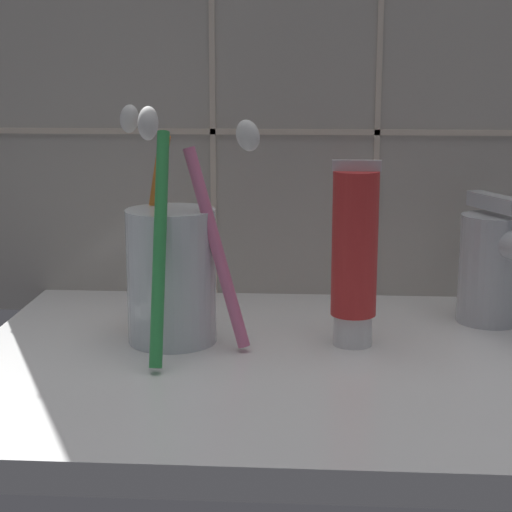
{
  "coord_description": "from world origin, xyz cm",
  "views": [
    {
      "loc": [
        -4.14,
        -58.68,
        22.14
      ],
      "look_at": [
        -8.13,
        1.17,
        9.07
      ],
      "focal_mm": 60.0,
      "sensor_mm": 36.0,
      "label": 1
    }
  ],
  "objects": [
    {
      "name": "toothbrush_cup",
      "position": [
        -14.53,
        2.79,
        7.59
      ],
      "size": [
        12.2,
        14.19,
        18.19
      ],
      "color": "silver",
      "rests_on": "sink_counter"
    },
    {
      "name": "toothpaste_tube",
      "position": [
        -1.0,
        2.93,
        8.85
      ],
      "size": [
        3.53,
        3.37,
        13.83
      ],
      "color": "white",
      "rests_on": "sink_counter"
    },
    {
      "name": "tile_wall_backsplash",
      "position": [
        0.01,
        18.12,
        22.12
      ],
      "size": [
        67.98,
        1.72,
        44.22
      ],
      "color": "#B7B2A8",
      "rests_on": "ground"
    },
    {
      "name": "sink_faucet",
      "position": [
        10.76,
        8.82,
        7.03
      ],
      "size": [
        7.15,
        11.99,
        10.43
      ],
      "rotation": [
        0.0,
        0.0,
        -1.16
      ],
      "color": "silver",
      "rests_on": "sink_counter"
    },
    {
      "name": "sink_counter",
      "position": [
        0.0,
        0.0,
        1.0
      ],
      "size": [
        57.98,
        35.75,
        2.0
      ],
      "primitive_type": "cube",
      "color": "white",
      "rests_on": "ground"
    }
  ]
}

